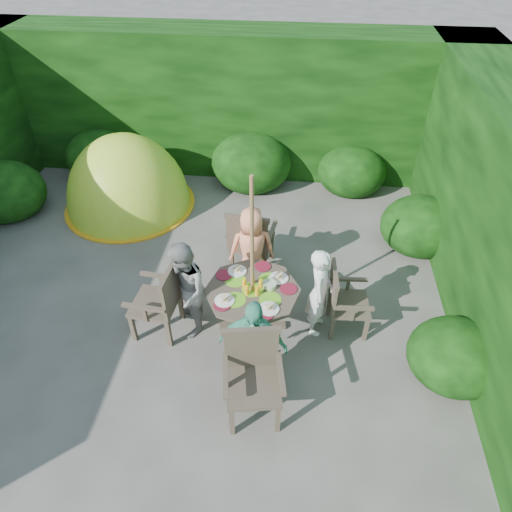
# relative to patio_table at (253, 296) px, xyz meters

# --- Properties ---
(ground) EXTENTS (60.00, 60.00, 0.00)m
(ground) POSITION_rel_patio_table_xyz_m (-1.02, 0.14, -0.56)
(ground) COLOR #4E4B45
(ground) RESTS_ON ground
(hedge_enclosure) EXTENTS (9.00, 9.00, 2.50)m
(hedge_enclosure) POSITION_rel_patio_table_xyz_m (-1.02, 1.48, 0.69)
(hedge_enclosure) COLOR black
(hedge_enclosure) RESTS_ON ground
(patio_table) EXTENTS (1.28, 1.28, 0.80)m
(patio_table) POSITION_rel_patio_table_xyz_m (0.00, 0.00, 0.00)
(patio_table) COLOR #3B3226
(patio_table) RESTS_ON ground
(parasol_pole) EXTENTS (0.05, 0.05, 2.20)m
(parasol_pole) POSITION_rel_patio_table_xyz_m (-0.00, -0.00, 0.54)
(parasol_pole) COLOR brown
(parasol_pole) RESTS_ON ground
(garden_chair_right) EXTENTS (0.51, 0.56, 0.89)m
(garden_chair_right) POSITION_rel_patio_table_xyz_m (1.09, 0.13, -0.09)
(garden_chair_right) COLOR #3B3226
(garden_chair_right) RESTS_ON ground
(garden_chair_left) EXTENTS (0.58, 0.64, 0.99)m
(garden_chair_left) POSITION_rel_patio_table_xyz_m (-1.09, -0.15, -0.03)
(garden_chair_left) COLOR #3B3226
(garden_chair_left) RESTS_ON ground
(garden_chair_back) EXTENTS (0.68, 0.62, 1.02)m
(garden_chair_back) POSITION_rel_patio_table_xyz_m (-0.16, 1.08, -0.02)
(garden_chair_back) COLOR #3B3226
(garden_chair_back) RESTS_ON ground
(garden_chair_front) EXTENTS (0.68, 0.63, 1.00)m
(garden_chair_front) POSITION_rel_patio_table_xyz_m (0.12, -1.09, -0.03)
(garden_chair_front) COLOR #3B3226
(garden_chair_front) RESTS_ON ground
(child_right) EXTENTS (0.35, 0.48, 1.23)m
(child_right) POSITION_rel_patio_table_xyz_m (0.79, 0.09, 0.05)
(child_right) COLOR white
(child_right) RESTS_ON ground
(child_left) EXTENTS (0.68, 0.77, 1.31)m
(child_left) POSITION_rel_patio_table_xyz_m (-0.80, -0.10, 0.09)
(child_left) COLOR gray
(child_left) RESTS_ON ground
(child_back) EXTENTS (0.68, 0.52, 1.25)m
(child_back) POSITION_rel_patio_table_xyz_m (-0.10, 0.79, 0.06)
(child_back) COLOR #FF9269
(child_back) RESTS_ON ground
(child_front) EXTENTS (0.76, 0.37, 1.26)m
(child_front) POSITION_rel_patio_table_xyz_m (0.09, -0.80, 0.07)
(child_front) COLOR #4BAF8B
(child_front) RESTS_ON ground
(dome_tent) EXTENTS (2.51, 2.51, 2.52)m
(dome_tent) POSITION_rel_patio_table_xyz_m (-2.42, 2.53, -0.56)
(dome_tent) COLOR #C1DC2A
(dome_tent) RESTS_ON ground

